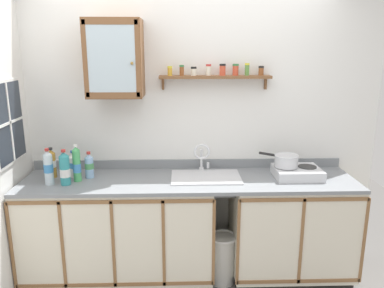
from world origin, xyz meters
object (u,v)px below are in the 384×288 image
Objects in this scene: sink at (205,180)px; bottle_soda_green_3 at (77,165)px; saucepan at (286,160)px; bottle_juice_amber_0 at (52,163)px; trash_bin at (222,258)px; wall_cabinet at (115,59)px; bottle_water_clear_1 at (48,168)px; bottle_water_blue_5 at (89,166)px; bottle_detergent_teal_2 at (65,169)px; hot_plate_stove at (297,172)px; bottle_opaque_white_4 at (73,165)px.

bottle_soda_green_3 reaches higher than sink.
bottle_juice_amber_0 is at bearing 178.75° from saucepan.
bottle_juice_amber_0 is 0.60× the size of trash_bin.
wall_cabinet reaches higher than bottle_juice_amber_0.
wall_cabinet is (0.53, 0.25, 0.85)m from bottle_water_clear_1.
sink is 1.08m from bottle_soda_green_3.
bottle_water_clear_1 is at bearing -179.88° from trash_bin.
saucepan is at bearing 13.38° from trash_bin.
sink is at bearing -1.51° from bottle_water_blue_5.
saucepan is 1.97m from bottle_water_clear_1.
sink is 2.01× the size of bottle_detergent_teal_2.
hot_plate_stove is 0.88× the size of trash_bin.
sink is at bearing 5.89° from bottle_water_clear_1.
bottle_water_clear_1 reaches higher than bottle_detergent_teal_2.
bottle_opaque_white_4 is (-1.13, 0.06, 0.13)m from sink.
hot_plate_stove is 1.68× the size of bottle_opaque_white_4.
saucepan is (-0.09, 0.03, 0.10)m from hot_plate_stove.
hot_plate_stove reaches higher than trash_bin.
trash_bin is at bearing -7.79° from bottle_water_blue_5.
saucepan is 1.19× the size of bottle_juice_amber_0.
bottle_detergent_teal_2 reaches higher than trash_bin.
wall_cabinet reaches higher than trash_bin.
bottle_water_clear_1 is at bearing -155.08° from wall_cabinet.
bottle_soda_green_3 is 1.36× the size of bottle_opaque_white_4.
bottle_water_blue_5 is at bearing 178.49° from sink.
bottle_water_clear_1 is at bearing -177.03° from hot_plate_stove.
bottle_juice_amber_0 is (-1.99, 0.04, -0.02)m from saucepan.
bottle_detergent_teal_2 is 1.27× the size of bottle_opaque_white_4.
sink is 2.55× the size of bottle_opaque_white_4.
bottle_juice_amber_0 is (-2.09, 0.07, 0.08)m from hot_plate_stove.
trash_bin is (1.21, -0.07, -0.83)m from bottle_soda_green_3.
bottle_juice_amber_0 is 0.18m from bottle_water_clear_1.
trash_bin is (1.13, -0.15, -0.80)m from bottle_water_blue_5.
bottle_soda_green_3 is 0.93m from wall_cabinet.
sink is 1.14m from bottle_opaque_white_4.
bottle_detergent_teal_2 is 0.20m from bottle_opaque_white_4.
bottle_water_clear_1 reaches higher than bottle_opaque_white_4.
sink is 0.71m from saucepan.
wall_cabinet is (0.24, 0.09, 0.88)m from bottle_water_blue_5.
wall_cabinet is at bearing 171.14° from sink.
bottle_water_clear_1 is at bearing -176.14° from saucepan.
bottle_water_blue_5 is (0.08, 0.09, -0.04)m from bottle_soda_green_3.
saucepan is 1.66m from wall_cabinet.
trash_bin is (0.89, -0.24, -1.68)m from wall_cabinet.
bottle_opaque_white_4 is at bearing 177.51° from hot_plate_stove.
saucepan is 1.04× the size of bottle_water_clear_1.
sink is 1.52× the size of hot_plate_stove.
bottle_opaque_white_4 is (-1.82, 0.06, -0.04)m from saucepan.
bottle_detergent_teal_2 is 1.29× the size of bottle_water_blue_5.
sink is 2.59× the size of bottle_water_blue_5.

